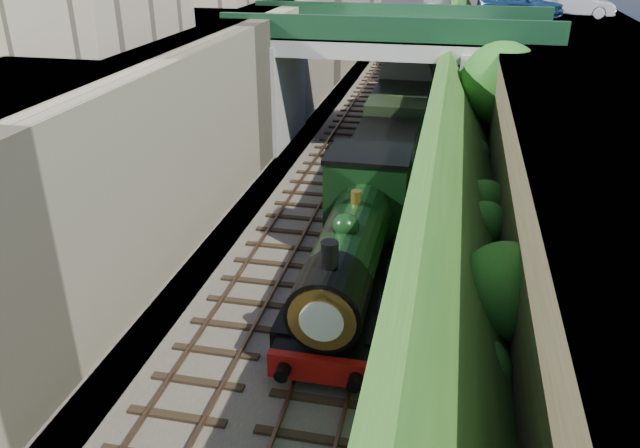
# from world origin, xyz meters

# --- Properties ---
(trackbed) EXTENTS (10.00, 90.00, 0.20)m
(trackbed) POSITION_xyz_m (0.00, 20.00, 0.10)
(trackbed) COLOR #473F38
(trackbed) RESTS_ON ground
(retaining_wall) EXTENTS (1.00, 90.00, 7.00)m
(retaining_wall) POSITION_xyz_m (-5.50, 20.00, 3.50)
(retaining_wall) COLOR #756B56
(retaining_wall) RESTS_ON ground
(street_plateau_left) EXTENTS (6.00, 90.00, 7.00)m
(street_plateau_left) POSITION_xyz_m (-9.00, 20.00, 3.50)
(street_plateau_left) COLOR #262628
(street_plateau_left) RESTS_ON ground
(street_plateau_right) EXTENTS (8.00, 90.00, 6.25)m
(street_plateau_right) POSITION_xyz_m (9.50, 20.00, 3.12)
(street_plateau_right) COLOR #262628
(street_plateau_right) RESTS_ON ground
(embankment_slope) EXTENTS (4.09, 90.00, 6.36)m
(embankment_slope) POSITION_xyz_m (5.03, 18.57, 2.80)
(embankment_slope) COLOR #1E4714
(embankment_slope) RESTS_ON ground
(track_left) EXTENTS (2.50, 90.00, 0.20)m
(track_left) POSITION_xyz_m (-2.00, 20.00, 0.25)
(track_left) COLOR black
(track_left) RESTS_ON trackbed
(track_right) EXTENTS (2.50, 90.00, 0.20)m
(track_right) POSITION_xyz_m (1.20, 20.00, 0.25)
(track_right) COLOR black
(track_right) RESTS_ON trackbed
(road_bridge) EXTENTS (16.00, 6.40, 7.25)m
(road_bridge) POSITION_xyz_m (0.94, 24.00, 4.08)
(road_bridge) COLOR gray
(road_bridge) RESTS_ON ground
(tree) EXTENTS (3.60, 3.80, 6.60)m
(tree) POSITION_xyz_m (5.91, 19.69, 4.65)
(tree) COLOR black
(tree) RESTS_ON ground
(car_blue) EXTENTS (5.07, 3.58, 1.60)m
(car_blue) POSITION_xyz_m (7.16, 30.70, 7.05)
(car_blue) COLOR navy
(car_blue) RESTS_ON street_plateau_right
(car_silver) EXTENTS (4.23, 1.96, 1.34)m
(car_silver) POSITION_xyz_m (10.41, 31.71, 6.92)
(car_silver) COLOR silver
(car_silver) RESTS_ON street_plateau_right
(locomotive) EXTENTS (3.10, 10.23, 3.83)m
(locomotive) POSITION_xyz_m (1.20, 8.52, 1.89)
(locomotive) COLOR black
(locomotive) RESTS_ON trackbed
(tender) EXTENTS (2.70, 6.00, 3.05)m
(tender) POSITION_xyz_m (1.20, 15.88, 1.62)
(tender) COLOR black
(tender) RESTS_ON trackbed
(coach_front) EXTENTS (2.90, 18.00, 3.70)m
(coach_front) POSITION_xyz_m (1.20, 28.48, 2.05)
(coach_front) COLOR black
(coach_front) RESTS_ON trackbed
(coach_middle) EXTENTS (2.90, 18.00, 3.70)m
(coach_middle) POSITION_xyz_m (1.20, 47.28, 2.05)
(coach_middle) COLOR black
(coach_middle) RESTS_ON trackbed
(coach_rear) EXTENTS (2.90, 18.00, 3.70)m
(coach_rear) POSITION_xyz_m (1.20, 66.08, 2.05)
(coach_rear) COLOR black
(coach_rear) RESTS_ON trackbed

